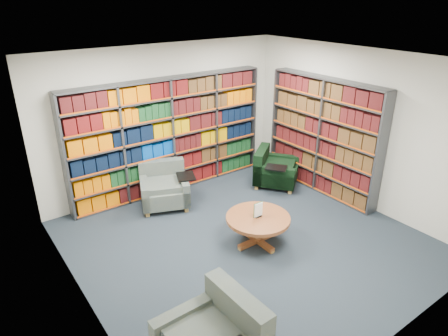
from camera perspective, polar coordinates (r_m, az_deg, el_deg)
room_shell at (r=5.81m, az=3.49°, el=1.22°), size 5.02×5.02×2.82m
bookshelf_back at (r=7.74m, az=-7.65°, el=4.54°), size 4.00×0.28×2.20m
bookshelf_right at (r=7.88m, az=13.93°, el=4.39°), size 0.28×2.50×2.20m
chair_teal_left at (r=7.47m, az=-8.58°, el=-2.82°), size 1.13×1.10×0.77m
chair_green_right at (r=8.18m, az=6.96°, el=-0.36°), size 1.14×1.14×0.74m
coffee_table at (r=6.24m, az=4.87°, el=-7.70°), size 0.99×0.99×0.70m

